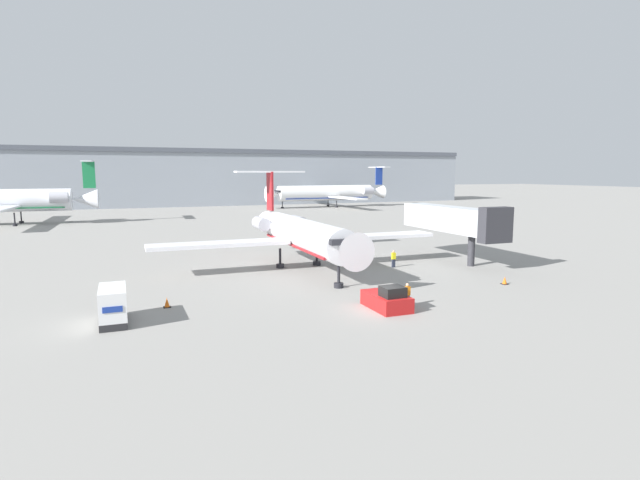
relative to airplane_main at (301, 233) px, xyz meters
The scene contains 12 objects.
ground_plane 17.04m from the airplane_main, 90.31° to the right, with size 600.00×600.00×0.00m, color gray.
terminal_building 103.42m from the airplane_main, 90.05° to the left, with size 180.00×16.80×16.07m.
airplane_main is the anchor object (origin of this frame).
pushback_tug 16.62m from the airplane_main, 88.49° to the right, with size 2.17×3.86×1.75m.
luggage_cart 21.61m from the airplane_main, 143.10° to the right, with size 1.60×3.82×2.29m.
worker_near_tug 16.68m from the airplane_main, 82.70° to the right, with size 0.40×0.24×1.67m.
worker_by_wing 9.58m from the airplane_main, 20.03° to the right, with size 0.40×0.24×1.72m.
traffic_cone_left 17.45m from the airplane_main, 143.15° to the right, with size 0.51×0.51×0.71m.
traffic_cone_right 19.29m from the airplane_main, 44.60° to the right, with size 0.53×0.53×0.66m.
airplane_parked_far_left 68.04m from the airplane_main, 120.67° to the left, with size 29.39×32.34×11.58m.
airplane_parked_far_right 88.68m from the airplane_main, 65.39° to the left, with size 35.38×35.90×11.04m.
jet_bridge 16.54m from the airplane_main, ahead, with size 3.20×14.78×6.19m.
Camera 1 is at (-16.38, -29.28, 9.41)m, focal length 28.00 mm.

